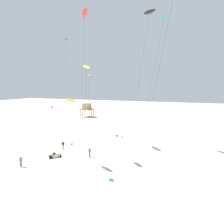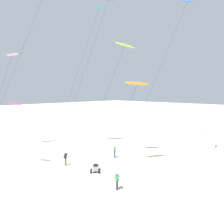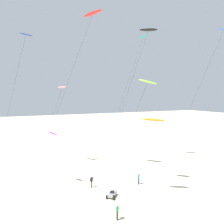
{
  "view_description": "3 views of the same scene",
  "coord_description": "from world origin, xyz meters",
  "px_view_note": "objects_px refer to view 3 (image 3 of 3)",
  "views": [
    {
      "loc": [
        16.16,
        -23.98,
        11.85
      ],
      "look_at": [
        2.15,
        10.52,
        7.13
      ],
      "focal_mm": 33.56,
      "sensor_mm": 36.0,
      "label": 1
    },
    {
      "loc": [
        -22.51,
        -16.42,
        9.03
      ],
      "look_at": [
        1.95,
        7.96,
        5.88
      ],
      "focal_mm": 38.76,
      "sensor_mm": 36.0,
      "label": 2
    },
    {
      "loc": [
        -18.23,
        -22.99,
        12.86
      ],
      "look_at": [
        -0.95,
        12.16,
        10.06
      ],
      "focal_mm": 38.6,
      "sensor_mm": 36.0,
      "label": 3
    }
  ],
  "objects_px": {
    "kite_teal": "(142,41)",
    "kite_orange": "(153,120)",
    "kite_navy": "(25,37)",
    "kite_flyer_middle": "(92,181)",
    "kite_lime": "(147,83)",
    "beach_buggy": "(112,194)",
    "kite_black": "(148,31)",
    "kite_magenta": "(52,134)",
    "kite_flyer_nearest": "(139,178)",
    "kite_red": "(92,14)",
    "kite_flyer_furthest": "(117,212)",
    "kite_blue": "(222,34)",
    "kite_pink": "(61,89)"
  },
  "relations": [
    {
      "from": "beach_buggy",
      "to": "kite_flyer_middle",
      "type": "bearing_deg",
      "value": 106.28
    },
    {
      "from": "kite_lime",
      "to": "kite_flyer_middle",
      "type": "distance_m",
      "value": 15.61
    },
    {
      "from": "kite_red",
      "to": "kite_flyer_nearest",
      "type": "distance_m",
      "value": 25.64
    },
    {
      "from": "beach_buggy",
      "to": "kite_magenta",
      "type": "bearing_deg",
      "value": 128.85
    },
    {
      "from": "kite_black",
      "to": "kite_lime",
      "type": "bearing_deg",
      "value": -124.73
    },
    {
      "from": "kite_lime",
      "to": "kite_teal",
      "type": "xyz_separation_m",
      "value": [
        8.79,
        14.91,
        9.38
      ]
    },
    {
      "from": "kite_teal",
      "to": "kite_flyer_nearest",
      "type": "distance_m",
      "value": 28.23
    },
    {
      "from": "kite_magenta",
      "to": "kite_black",
      "type": "relative_size",
      "value": 0.31
    },
    {
      "from": "kite_lime",
      "to": "kite_teal",
      "type": "height_order",
      "value": "kite_teal"
    },
    {
      "from": "kite_red",
      "to": "kite_flyer_furthest",
      "type": "xyz_separation_m",
      "value": [
        -3.02,
        -14.23,
        -24.35
      ]
    },
    {
      "from": "kite_magenta",
      "to": "kite_flyer_nearest",
      "type": "bearing_deg",
      "value": -23.94
    },
    {
      "from": "kite_black",
      "to": "beach_buggy",
      "type": "height_order",
      "value": "kite_black"
    },
    {
      "from": "kite_flyer_middle",
      "to": "kite_red",
      "type": "bearing_deg",
      "value": 65.79
    },
    {
      "from": "kite_flyer_furthest",
      "to": "kite_navy",
      "type": "bearing_deg",
      "value": 105.95
    },
    {
      "from": "kite_pink",
      "to": "kite_blue",
      "type": "bearing_deg",
      "value": -39.6
    },
    {
      "from": "kite_navy",
      "to": "beach_buggy",
      "type": "relative_size",
      "value": 12.08
    },
    {
      "from": "kite_red",
      "to": "kite_flyer_furthest",
      "type": "height_order",
      "value": "kite_red"
    },
    {
      "from": "kite_orange",
      "to": "kite_flyer_middle",
      "type": "relative_size",
      "value": 6.02
    },
    {
      "from": "kite_magenta",
      "to": "kite_flyer_middle",
      "type": "bearing_deg",
      "value": -34.05
    },
    {
      "from": "kite_red",
      "to": "kite_magenta",
      "type": "distance_m",
      "value": 19.2
    },
    {
      "from": "kite_red",
      "to": "kite_flyer_furthest",
      "type": "distance_m",
      "value": 28.36
    },
    {
      "from": "kite_magenta",
      "to": "kite_flyer_furthest",
      "type": "height_order",
      "value": "kite_magenta"
    },
    {
      "from": "kite_blue",
      "to": "kite_navy",
      "type": "height_order",
      "value": "kite_navy"
    },
    {
      "from": "kite_blue",
      "to": "kite_flyer_nearest",
      "type": "xyz_separation_m",
      "value": [
        -12.89,
        2.77,
        -21.12
      ]
    },
    {
      "from": "kite_flyer_nearest",
      "to": "kite_teal",
      "type": "bearing_deg",
      "value": 55.91
    },
    {
      "from": "kite_red",
      "to": "kite_magenta",
      "type": "xyz_separation_m",
      "value": [
        -6.84,
        -1.81,
        -17.84
      ]
    },
    {
      "from": "kite_pink",
      "to": "kite_flyer_nearest",
      "type": "distance_m",
      "value": 20.56
    },
    {
      "from": "kite_black",
      "to": "kite_flyer_middle",
      "type": "relative_size",
      "value": 15.08
    },
    {
      "from": "kite_flyer_middle",
      "to": "kite_black",
      "type": "bearing_deg",
      "value": 26.75
    },
    {
      "from": "kite_magenta",
      "to": "kite_orange",
      "type": "distance_m",
      "value": 14.15
    },
    {
      "from": "kite_pink",
      "to": "kite_orange",
      "type": "height_order",
      "value": "kite_pink"
    },
    {
      "from": "kite_navy",
      "to": "kite_flyer_middle",
      "type": "bearing_deg",
      "value": -60.06
    },
    {
      "from": "kite_red",
      "to": "kite_blue",
      "type": "height_order",
      "value": "kite_red"
    },
    {
      "from": "kite_teal",
      "to": "kite_orange",
      "type": "distance_m",
      "value": 24.79
    },
    {
      "from": "kite_teal",
      "to": "kite_flyer_furthest",
      "type": "distance_m",
      "value": 35.27
    },
    {
      "from": "kite_black",
      "to": "kite_orange",
      "type": "distance_m",
      "value": 21.52
    },
    {
      "from": "kite_lime",
      "to": "kite_flyer_middle",
      "type": "height_order",
      "value": "kite_lime"
    },
    {
      "from": "kite_navy",
      "to": "kite_flyer_furthest",
      "type": "distance_m",
      "value": 30.79
    },
    {
      "from": "kite_flyer_nearest",
      "to": "kite_flyer_middle",
      "type": "relative_size",
      "value": 1.0
    },
    {
      "from": "kite_flyer_nearest",
      "to": "beach_buggy",
      "type": "xyz_separation_m",
      "value": [
        -5.35,
        -2.26,
        -0.46
      ]
    },
    {
      "from": "kite_red",
      "to": "kite_orange",
      "type": "distance_m",
      "value": 19.36
    },
    {
      "from": "kite_lime",
      "to": "kite_magenta",
      "type": "distance_m",
      "value": 14.97
    },
    {
      "from": "kite_lime",
      "to": "kite_navy",
      "type": "relative_size",
      "value": 0.65
    },
    {
      "from": "kite_pink",
      "to": "kite_flyer_nearest",
      "type": "bearing_deg",
      "value": -62.11
    },
    {
      "from": "kite_lime",
      "to": "kite_flyer_furthest",
      "type": "relative_size",
      "value": 9.07
    },
    {
      "from": "kite_lime",
      "to": "kite_orange",
      "type": "height_order",
      "value": "kite_lime"
    },
    {
      "from": "kite_blue",
      "to": "kite_flyer_furthest",
      "type": "distance_m",
      "value": 29.63
    },
    {
      "from": "kite_lime",
      "to": "kite_flyer_middle",
      "type": "xyz_separation_m",
      "value": [
        -6.94,
        3.18,
        -13.62
      ]
    },
    {
      "from": "kite_magenta",
      "to": "kite_pink",
      "type": "height_order",
      "value": "kite_pink"
    },
    {
      "from": "kite_magenta",
      "to": "kite_teal",
      "type": "distance_m",
      "value": 27.57
    }
  ]
}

